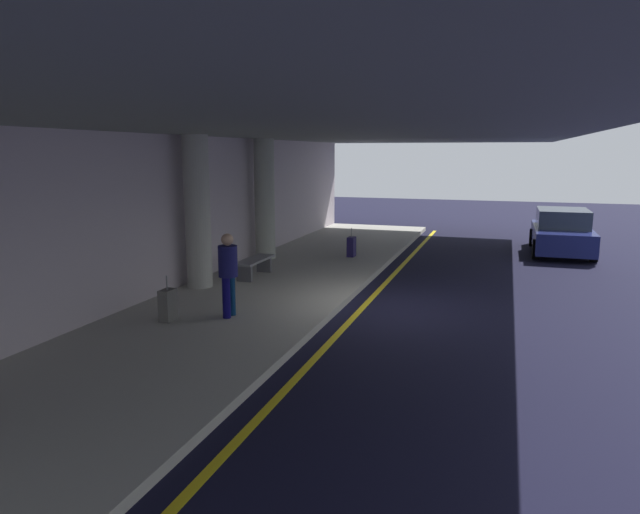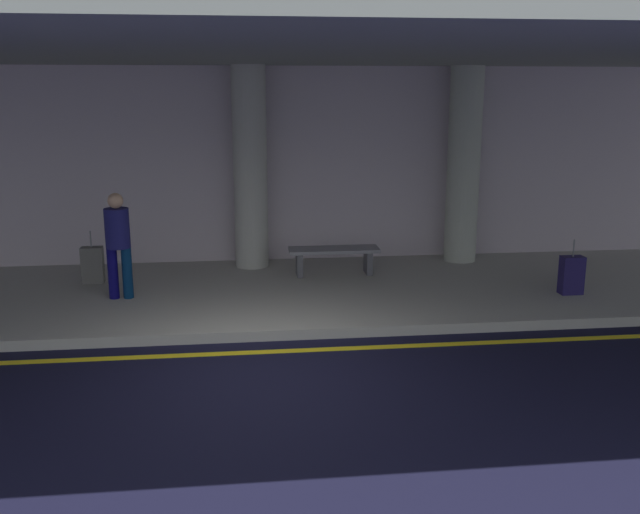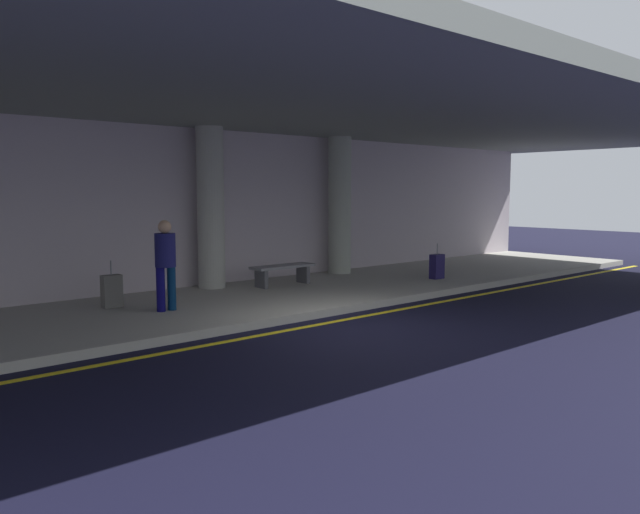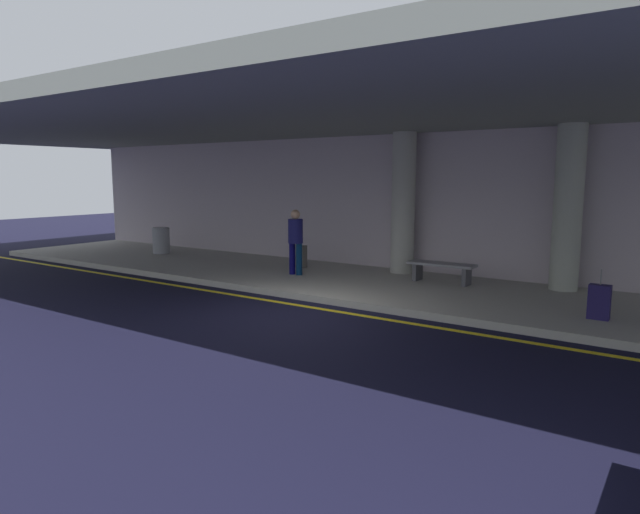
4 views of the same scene
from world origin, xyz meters
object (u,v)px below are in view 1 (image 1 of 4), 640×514
traveler_with_luggage (228,269)px  bench_metal (255,264)px  suitcase_upright_secondary (351,247)px  support_column_left_mid (265,199)px  suitcase_upright_primary (168,305)px  support_column_far_left (197,212)px  car_navy (562,233)px

traveler_with_luggage → bench_metal: (3.55, 1.07, -0.61)m
traveler_with_luggage → suitcase_upright_secondary: traveler_with_luggage is taller
support_column_left_mid → suitcase_upright_primary: bearing=-172.7°
support_column_far_left → car_navy: size_ratio=0.89×
support_column_left_mid → car_navy: support_column_left_mid is taller
bench_metal → suitcase_upright_primary: bearing=-179.2°
car_navy → suitcase_upright_primary: bearing=-32.5°
support_column_left_mid → car_navy: size_ratio=0.89×
support_column_left_mid → support_column_far_left: bearing=180.0°
support_column_far_left → traveler_with_luggage: bearing=-138.4°
support_column_far_left → suitcase_upright_secondary: size_ratio=4.06×
support_column_left_mid → car_navy: 10.10m
car_navy → support_column_left_mid: bearing=-59.6°
suitcase_upright_secondary → car_navy: bearing=-45.1°
car_navy → suitcase_upright_primary: 13.93m
suitcase_upright_secondary → bench_metal: 4.00m
suitcase_upright_primary → suitcase_upright_secondary: size_ratio=1.00×
car_navy → traveler_with_luggage: traveler_with_luggage is taller
support_column_left_mid → suitcase_upright_secondary: (1.08, -2.47, -1.51)m
suitcase_upright_secondary → traveler_with_luggage: bearing=-169.1°
car_navy → suitcase_upright_primary: (-11.39, 8.01, -0.25)m
support_column_far_left → support_column_left_mid: same height
traveler_with_luggage → bench_metal: size_ratio=1.05×
support_column_left_mid → bench_metal: bearing=-162.6°
suitcase_upright_primary → support_column_left_mid: bearing=30.7°
bench_metal → car_navy: bearing=-48.2°
suitcase_upright_primary → support_column_far_left: bearing=41.0°
support_column_far_left → support_column_left_mid: 4.00m
support_column_left_mid → traveler_with_luggage: size_ratio=2.17×
support_column_far_left → bench_metal: (1.43, -0.81, -1.47)m
support_column_left_mid → suitcase_upright_secondary: bearing=-66.5°
support_column_left_mid → traveler_with_luggage: bearing=-163.0°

